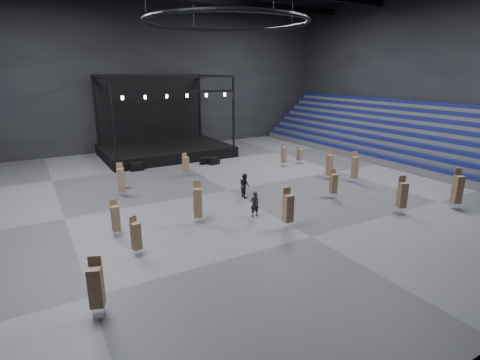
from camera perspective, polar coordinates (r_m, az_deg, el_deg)
floor at (r=31.18m, az=-1.83°, el=-1.58°), size 50.00×50.00×0.00m
wall_back at (r=49.22m, az=-14.00°, el=15.15°), size 50.00×0.20×18.00m
wall_right at (r=46.96m, az=26.94°, el=13.89°), size 0.20×42.00×18.00m
bleachers_right at (r=45.92m, az=24.36°, el=5.00°), size 7.20×40.00×6.40m
stage at (r=45.39m, az=-11.64°, el=5.64°), size 14.00×10.00×9.20m
truss_ring at (r=29.89m, az=-2.07°, el=22.89°), size 12.30×12.30×5.15m
flight_case_left at (r=38.63m, az=-15.47°, el=1.97°), size 1.22×0.62×0.81m
flight_case_mid at (r=40.10m, az=-5.35°, el=2.93°), size 1.09×0.58×0.71m
flight_case_right at (r=39.93m, az=-3.93°, el=2.93°), size 1.22×0.82×0.75m
chair_stack_0 at (r=23.55m, az=7.33°, el=-4.18°), size 0.58×0.58×2.62m
chair_stack_1 at (r=30.94m, az=-17.71°, el=0.14°), size 0.57×0.57×2.66m
chair_stack_2 at (r=29.89m, az=14.06°, el=-0.46°), size 0.60×0.60×2.28m
chair_stack_3 at (r=28.13m, az=23.48°, el=-2.00°), size 0.68×0.68×2.66m
chair_stack_4 at (r=23.44m, az=-18.45°, el=-5.49°), size 0.45×0.45×2.30m
chair_stack_5 at (r=20.83m, az=-15.57°, el=-8.14°), size 0.54×0.54×2.21m
chair_stack_6 at (r=34.55m, az=17.11°, el=1.92°), size 0.65×0.65×2.80m
chair_stack_7 at (r=16.47m, az=-21.10°, el=-14.80°), size 0.70×0.70×2.54m
chair_stack_8 at (r=24.21m, az=-6.49°, el=-3.36°), size 0.67×0.67×2.85m
chair_stack_9 at (r=40.54m, az=9.06°, el=3.87°), size 0.47×0.47×1.85m
chair_stack_10 at (r=30.75m, az=30.22°, el=-1.15°), size 0.71×0.71×2.97m
chair_stack_11 at (r=34.96m, az=13.49°, el=2.31°), size 0.60×0.60×2.73m
chair_stack_12 at (r=33.08m, az=-17.65°, el=0.71°), size 0.43×0.43×2.15m
chair_stack_13 at (r=35.59m, az=-8.27°, el=2.45°), size 0.57×0.57×2.17m
chair_stack_14 at (r=39.35m, az=6.71°, el=3.89°), size 0.51×0.51×2.36m
man_center at (r=25.40m, az=2.24°, el=-3.69°), size 0.68×0.48×1.76m
crew_member at (r=29.26m, az=0.72°, el=-0.80°), size 0.78×0.98×1.92m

